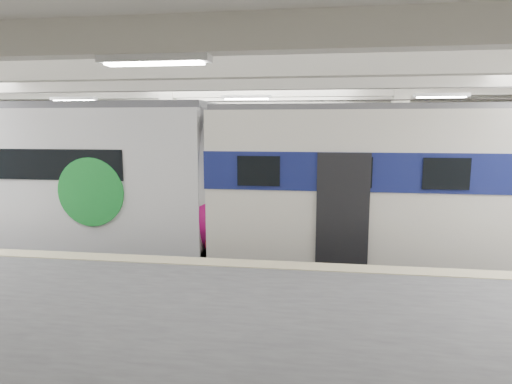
# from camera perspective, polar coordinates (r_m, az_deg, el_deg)

# --- Properties ---
(station_hall) EXTENTS (36.00, 24.00, 5.75)m
(station_hall) POSITION_cam_1_polar(r_m,az_deg,el_deg) (10.47, -4.53, 4.51)
(station_hall) COLOR black
(station_hall) RESTS_ON ground
(modern_emu) EXTENTS (14.65, 3.02, 4.69)m
(modern_emu) POSITION_cam_1_polar(r_m,az_deg,el_deg) (14.64, -26.59, 1.12)
(modern_emu) COLOR silver
(modern_emu) RESTS_ON ground
(older_rer) EXTENTS (13.93, 3.07, 4.57)m
(older_rer) POSITION_cam_1_polar(r_m,az_deg,el_deg) (12.71, 26.65, 0.52)
(older_rer) COLOR white
(older_rer) RESTS_ON ground
(far_train) EXTENTS (13.54, 3.16, 4.32)m
(far_train) POSITION_cam_1_polar(r_m,az_deg,el_deg) (19.41, -17.51, 3.10)
(far_train) COLOR silver
(far_train) RESTS_ON ground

